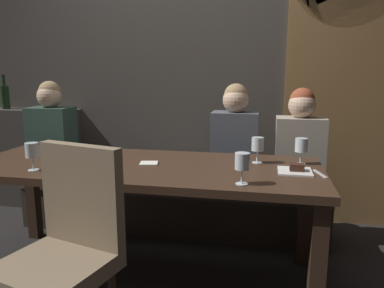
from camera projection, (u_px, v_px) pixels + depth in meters
ground at (145, 272)px, 2.45m from camera, size 9.00×9.00×0.00m
back_wall_tiled at (184, 50)px, 3.34m from camera, size 6.00×0.12×3.00m
arched_door at (343, 64)px, 3.04m from camera, size 0.90×0.05×2.55m
back_counter at (27, 157)px, 3.66m from camera, size 1.10×0.28×0.95m
dining_table at (142, 178)px, 2.33m from camera, size 2.20×0.84×0.74m
banquette_bench at (171, 203)px, 3.08m from camera, size 2.50×0.44×0.45m
chair_near_side at (67, 240)px, 1.67m from camera, size 0.54×0.54×0.98m
diner_redhead at (52, 130)px, 3.15m from camera, size 0.36×0.24×0.78m
diner_bearded at (235, 136)px, 2.90m from camera, size 0.36×0.24×0.77m
diner_far_end at (300, 140)px, 2.78m from camera, size 0.36×0.24×0.74m
wine_bottle_dark_red at (5, 96)px, 3.57m from camera, size 0.08×0.08×0.33m
wine_glass_far_right at (258, 145)px, 2.32m from camera, size 0.08×0.08×0.16m
wine_glass_near_left at (301, 146)px, 2.29m from camera, size 0.08×0.08×0.16m
wine_glass_end_right at (242, 162)px, 1.88m from camera, size 0.08×0.08×0.16m
wine_glass_far_left at (32, 151)px, 2.14m from camera, size 0.08×0.08×0.16m
espresso_cup at (80, 153)px, 2.50m from camera, size 0.12×0.12×0.06m
dessert_plate at (296, 170)px, 2.12m from camera, size 0.19×0.19×0.05m
fork_on_table at (320, 174)px, 2.08m from camera, size 0.06×0.17×0.01m
folded_napkin at (149, 163)px, 2.31m from camera, size 0.13×0.12×0.01m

